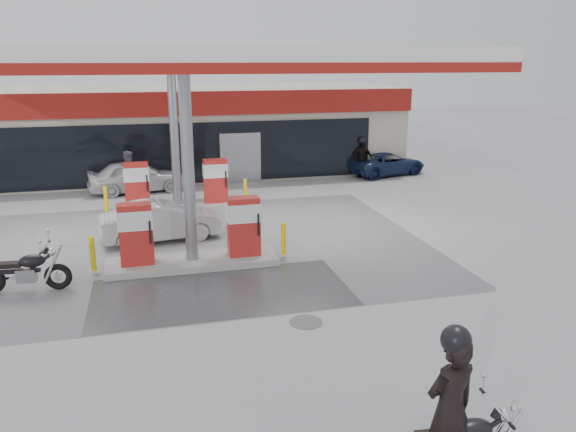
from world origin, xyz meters
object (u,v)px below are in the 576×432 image
object	(u,v)px
biker_main	(450,409)
parked_motorcycle	(26,272)
sedan_white	(137,176)
parked_car_left	(64,168)
biker_walking	(362,158)
hatchback_silver	(161,221)
parked_car_right	(386,163)
attendant	(129,173)
pump_island_far	(177,190)
pump_island_near	(192,240)

from	to	relation	value
biker_main	parked_motorcycle	size ratio (longest dim) A/B	0.96
sedan_white	parked_car_left	distance (m)	4.21
biker_walking	hatchback_silver	bearing A→B (deg)	-139.57
parked_motorcycle	parked_car_right	distance (m)	17.63
parked_motorcycle	attendant	size ratio (longest dim) A/B	1.20
parked_car_left	parked_car_right	world-z (taller)	parked_car_left
pump_island_far	biker_main	world-z (taller)	biker_main
biker_main	parked_motorcycle	bearing A→B (deg)	-62.01
pump_island_far	parked_car_left	distance (m)	7.56
biker_main	hatchback_silver	world-z (taller)	biker_main
pump_island_far	sedan_white	size ratio (longest dim) A/B	1.32
pump_island_near	attendant	world-z (taller)	attendant
attendant	biker_walking	bearing A→B (deg)	-97.78
hatchback_silver	parked_motorcycle	bearing A→B (deg)	127.06
pump_island_far	attendant	distance (m)	3.29
pump_island_near	parked_motorcycle	distance (m)	4.03
sedan_white	parked_car_right	distance (m)	11.48
parked_car_right	biker_walking	distance (m)	1.40
biker_main	parked_motorcycle	world-z (taller)	biker_main
pump_island_near	sedan_white	world-z (taller)	pump_island_near
parked_motorcycle	parked_car_left	bearing A→B (deg)	97.01
hatchback_silver	parked_car_left	distance (m)	10.33
parked_motorcycle	biker_walking	bearing A→B (deg)	44.16
pump_island_far	biker_main	xyz separation A→B (m)	(2.52, -14.79, 0.32)
pump_island_near	hatchback_silver	world-z (taller)	pump_island_near
parked_car_right	biker_walking	world-z (taller)	biker_walking
sedan_white	pump_island_near	bearing A→B (deg)	-178.64
pump_island_far	parked_motorcycle	xyz separation A→B (m)	(-3.94, -6.80, -0.22)
biker_main	parked_car_right	world-z (taller)	biker_main
pump_island_near	pump_island_far	bearing A→B (deg)	90.00
attendant	parked_car_right	world-z (taller)	attendant
pump_island_far	pump_island_near	bearing A→B (deg)	-90.00
sedan_white	biker_walking	size ratio (longest dim) A/B	2.23
attendant	parked_car_left	xyz separation A→B (m)	(-2.87, 3.20, -0.25)
parked_motorcycle	sedan_white	size ratio (longest dim) A/B	0.55
hatchback_silver	biker_walking	xyz separation A→B (m)	(9.37, 7.37, 0.28)
biker_main	sedan_white	bearing A→B (deg)	-88.51
sedan_white	attendant	world-z (taller)	attendant
attendant	parked_car_right	bearing A→B (deg)	-97.43
biker_main	pump_island_far	bearing A→B (deg)	-91.31
biker_main	biker_walking	size ratio (longest dim) A/B	1.18
pump_island_near	biker_walking	size ratio (longest dim) A/B	2.95
pump_island_far	parked_motorcycle	bearing A→B (deg)	-120.10
pump_island_near	parked_car_right	distance (m)	14.14
hatchback_silver	parked_car_right	xyz separation A→B (m)	(10.71, 7.57, -0.06)
parked_motorcycle	biker_walking	xyz separation A→B (m)	(12.60, 10.60, 0.38)
biker_main	parked_car_left	distance (m)	21.97
parked_motorcycle	hatchback_silver	world-z (taller)	hatchback_silver
sedan_white	parked_car_left	size ratio (longest dim) A/B	0.88
pump_island_near	hatchback_silver	distance (m)	2.53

